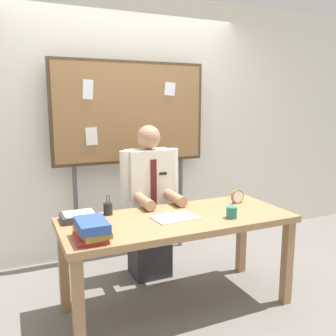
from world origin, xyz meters
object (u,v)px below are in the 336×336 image
at_px(desk, 178,228).
at_px(pen_holder, 108,209).
at_px(desk_clock, 237,197).
at_px(coffee_mug, 232,212).
at_px(bulletin_board, 131,115).
at_px(book_stack, 92,230).
at_px(person, 150,207).
at_px(open_notebook, 175,217).
at_px(paper_tray, 79,217).

bearing_deg(desk, pen_holder, 149.83).
bearing_deg(desk_clock, coffee_mug, -130.45).
relative_size(bulletin_board, coffee_mug, 23.09).
bearing_deg(book_stack, person, 48.59).
xyz_separation_m(person, coffee_mug, (0.36, -0.78, 0.13)).
distance_m(bulletin_board, coffee_mug, 1.50).
xyz_separation_m(open_notebook, paper_tray, (-0.67, 0.25, 0.02)).
distance_m(book_stack, pen_holder, 0.53).
xyz_separation_m(desk, pen_holder, (-0.47, 0.27, 0.14)).
distance_m(desk, person, 0.59).
relative_size(open_notebook, desk_clock, 2.75).
bearing_deg(book_stack, desk, 15.94).
distance_m(desk, coffee_mug, 0.43).
relative_size(pen_holder, paper_tray, 0.62).
distance_m(desk_clock, paper_tray, 1.34).
relative_size(open_notebook, coffee_mug, 3.80).
bearing_deg(bulletin_board, coffee_mug, -74.21).
height_order(desk, open_notebook, open_notebook).
height_order(person, desk_clock, person).
bearing_deg(open_notebook, person, 87.06).
distance_m(open_notebook, coffee_mug, 0.43).
bearing_deg(desk, paper_tray, 162.00).
relative_size(person, desk_clock, 11.74).
bearing_deg(pen_holder, paper_tray, -168.96).
relative_size(desk, book_stack, 5.77).
distance_m(desk, book_stack, 0.74).
xyz_separation_m(desk_clock, coffee_mug, (-0.27, -0.32, -0.01)).
height_order(desk_clock, pen_holder, pen_holder).
relative_size(book_stack, desk_clock, 2.55).
relative_size(book_stack, pen_holder, 1.91).
xyz_separation_m(book_stack, desk_clock, (1.34, 0.33, -0.01)).
bearing_deg(person, paper_tray, -152.45).
height_order(book_stack, desk_clock, book_stack).
height_order(person, paper_tray, person).
relative_size(book_stack, coffee_mug, 3.52).
bearing_deg(pen_holder, bulletin_board, 60.15).
relative_size(open_notebook, paper_tray, 1.27).
bearing_deg(desk_clock, paper_tray, 175.98).
height_order(bulletin_board, paper_tray, bulletin_board).
bearing_deg(bulletin_board, person, -89.97).
bearing_deg(coffee_mug, book_stack, -179.37).
xyz_separation_m(open_notebook, pen_holder, (-0.44, 0.29, 0.04)).
bearing_deg(paper_tray, desk_clock, -4.02).
bearing_deg(book_stack, open_notebook, 15.07).
relative_size(person, coffee_mug, 16.18).
distance_m(bulletin_board, book_stack, 1.61).
height_order(desk, coffee_mug, coffee_mug).
bearing_deg(pen_holder, person, 34.32).
bearing_deg(coffee_mug, pen_holder, 150.97).
bearing_deg(open_notebook, coffee_mug, -23.18).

